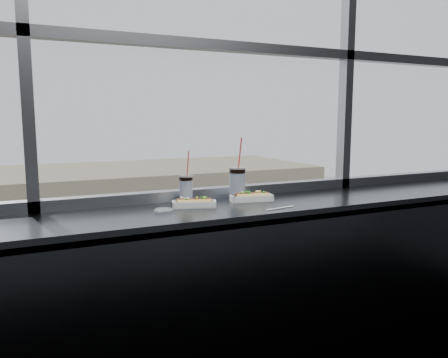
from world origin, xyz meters
name	(u,v)px	position (x,y,z in m)	size (l,w,h in m)	color
wall_back_lower	(212,283)	(0.00, 1.50, 0.55)	(6.00, 6.00, 0.00)	black
counter	(232,211)	(0.00, 1.23, 1.07)	(6.00, 0.55, 0.06)	#494D52
counter_fascia	(253,318)	(0.00, 0.97, 0.55)	(6.00, 0.04, 1.04)	#494D52
hotdog_tray_left	(194,203)	(-0.21, 1.26, 1.12)	(0.25, 0.15, 0.06)	white
hotdog_tray_right	(252,197)	(0.16, 1.28, 1.12)	(0.26, 0.12, 0.06)	white
soda_cup_left	(186,188)	(-0.21, 1.39, 1.19)	(0.08, 0.08, 0.30)	white
soda_cup_right	(237,182)	(0.10, 1.35, 1.21)	(0.10, 0.10, 0.37)	white
loose_straw	(280,208)	(0.19, 1.03, 1.10)	(0.01, 0.01, 0.19)	white
wrapper	(163,210)	(-0.40, 1.21, 1.11)	(0.10, 0.07, 0.02)	silver
plaza_ground	(40,245)	(0.00, 45.00, -11.00)	(120.00, 120.00, 0.00)	gray
far_sidewalk	(49,305)	(0.00, 29.50, -10.98)	(80.00, 6.00, 0.04)	gray
far_building	(40,218)	(0.00, 39.50, -7.00)	(50.00, 14.00, 8.00)	gray
car_near_e	(342,322)	(14.90, 17.50, -9.91)	(6.18, 2.57, 2.06)	#4841BB
car_far_b	(58,313)	(0.33, 25.50, -9.87)	(6.45, 2.69, 2.15)	#A43A2C
car_far_c	(217,286)	(10.65, 25.50, -9.92)	(6.09, 2.54, 2.03)	white
pedestrian_b	(49,284)	(0.12, 30.42, -9.82)	(1.01, 0.76, 2.28)	#66605B
pedestrian_d	(183,264)	(9.91, 30.46, -9.82)	(1.01, 0.76, 2.28)	#66605B
tree_center	(74,255)	(1.77, 29.50, -7.71)	(3.10, 3.10, 4.85)	#47382B
tree_right	(190,245)	(10.16, 29.50, -8.07)	(2.77, 2.77, 4.32)	#47382B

